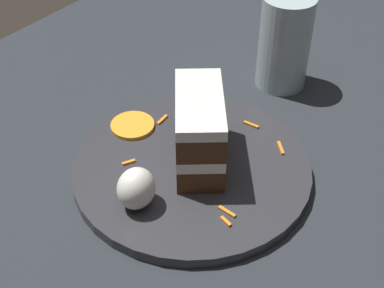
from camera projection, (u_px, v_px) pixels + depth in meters
ground_plane at (221, 188)px, 0.68m from camera, size 6.00×6.00×0.00m
dining_table at (221, 180)px, 0.68m from camera, size 1.26×0.99×0.03m
plate at (192, 168)px, 0.66m from camera, size 0.29×0.29×0.02m
cake_slice at (199, 129)px, 0.64m from camera, size 0.13×0.12×0.09m
cream_dollop at (136, 188)px, 0.59m from camera, size 0.05×0.04×0.05m
orange_garnish at (133, 125)px, 0.71m from camera, size 0.06×0.06×0.00m
carrot_shreds_scatter at (202, 162)px, 0.66m from camera, size 0.19×0.18×0.00m
drinking_glass at (284, 48)px, 0.78m from camera, size 0.08×0.08×0.14m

